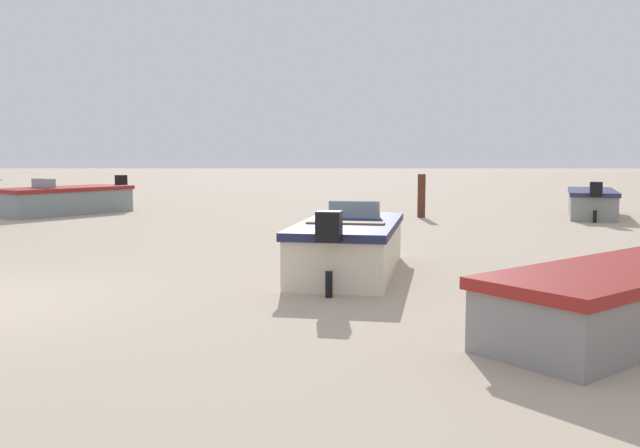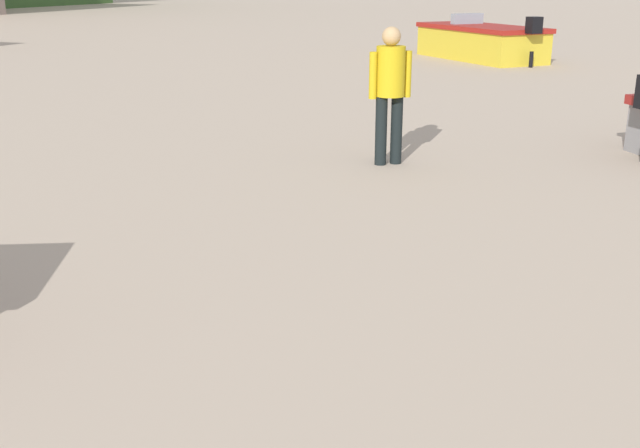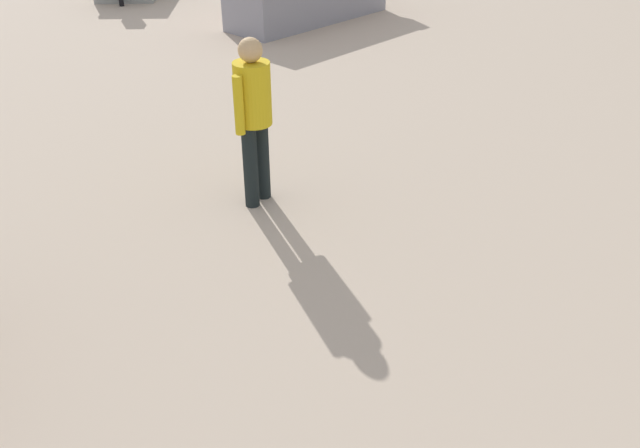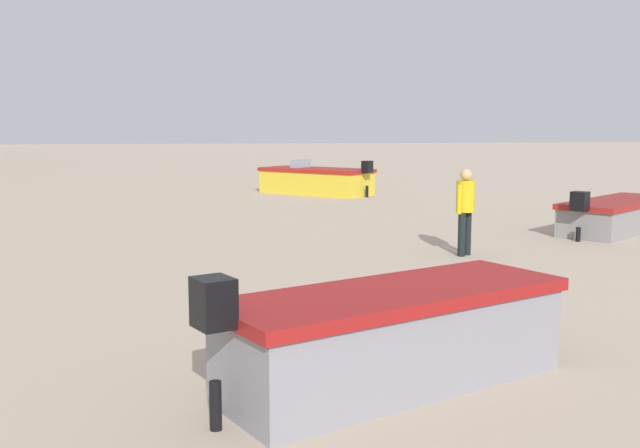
# 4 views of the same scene
# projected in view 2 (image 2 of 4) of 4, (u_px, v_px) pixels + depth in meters

# --- Properties ---
(boat_yellow_0) EXTENTS (3.97, 4.02, 1.22)m
(boat_yellow_0) POSITION_uv_depth(u_px,v_px,m) (481.00, 42.00, 20.46)
(boat_yellow_0) COLOR gold
(boat_yellow_0) RESTS_ON ground
(beach_walker_distant) EXTENTS (0.48, 0.48, 1.62)m
(beach_walker_distant) POSITION_uv_depth(u_px,v_px,m) (390.00, 85.00, 8.87)
(beach_walker_distant) COLOR black
(beach_walker_distant) RESTS_ON ground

